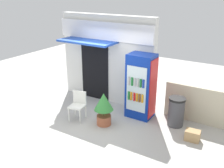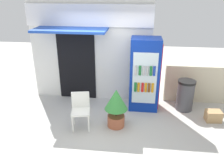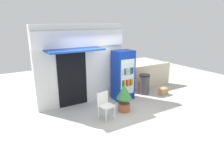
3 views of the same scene
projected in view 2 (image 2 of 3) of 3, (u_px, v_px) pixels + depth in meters
name	position (u px, v px, depth m)	size (l,w,h in m)	color
ground	(101.00, 127.00, 5.49)	(16.00, 16.00, 0.00)	beige
storefront_building	(90.00, 48.00, 6.44)	(3.34, 1.05, 2.86)	silver
drink_cooler	(145.00, 75.00, 6.01)	(0.77, 0.64, 1.91)	#0C2D9E
plastic_chair	(81.00, 108.00, 5.35)	(0.48, 0.48, 0.85)	white
potted_plant_near_shop	(116.00, 105.00, 5.34)	(0.53, 0.53, 0.95)	#AD5B3D
trash_bin	(185.00, 95.00, 6.13)	(0.46, 0.46, 0.83)	#47474C
stone_boundary_wall	(209.00, 84.00, 6.51)	(2.46, 0.20, 1.06)	beige
cardboard_box	(213.00, 116.00, 5.70)	(0.36, 0.26, 0.27)	tan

